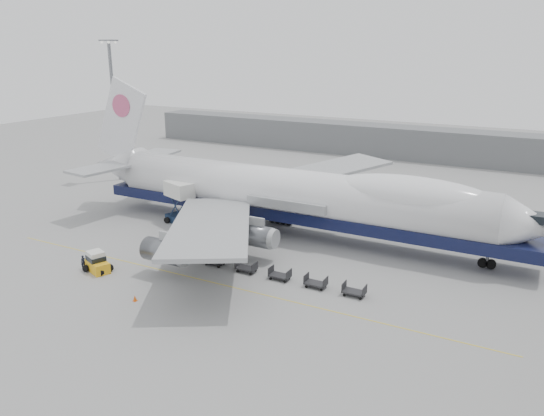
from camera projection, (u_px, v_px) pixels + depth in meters
The scene contains 15 objects.
ground at pixel (245, 264), 61.74m from camera, with size 260.00×260.00×0.00m, color gray.
apron_line at pixel (216, 283), 56.67m from camera, with size 60.00×0.15×0.01m, color gold.
hangar at pixel (361, 139), 124.29m from camera, with size 110.00×8.00×7.00m, color slate.
floodlight_mast at pixel (114, 104), 96.72m from camera, with size 2.40×2.40×25.43m.
airliner at pixel (295, 194), 69.93m from camera, with size 67.00×55.30×19.98m.
catering_truck at pixel (180, 200), 75.03m from camera, with size 5.32×4.42×6.06m.
baggage_tug at pixel (97, 263), 59.49m from camera, with size 3.53×2.72×2.29m.
ground_worker at pixel (83, 262), 60.19m from camera, with size 0.58×0.38×1.59m, color black.
traffic_cone at pixel (135, 298), 52.68m from camera, with size 0.41×0.41×0.60m.
dolly_0 at pixel (185, 254), 63.19m from camera, with size 2.30×1.35×1.30m.
dolly_1 at pixel (215, 261), 61.29m from camera, with size 2.30×1.35×1.30m.
dolly_2 at pixel (246, 268), 59.38m from camera, with size 2.30×1.35×1.30m.
dolly_3 at pixel (280, 275), 57.47m from camera, with size 2.30×1.35×1.30m.
dolly_4 at pixel (316, 283), 55.57m from camera, with size 2.30×1.35×1.30m.
dolly_5 at pixel (354, 291), 53.66m from camera, with size 2.30×1.35×1.30m.
Camera 1 is at (29.66, -48.94, 24.27)m, focal length 35.00 mm.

